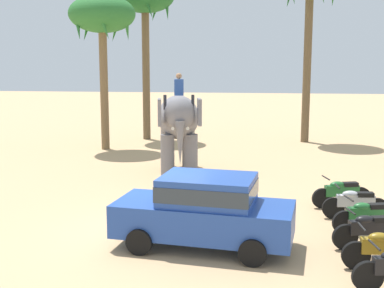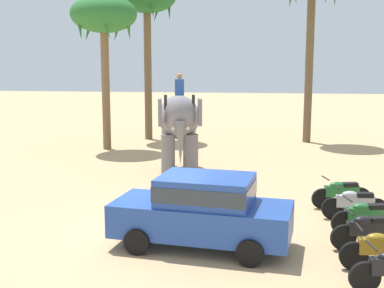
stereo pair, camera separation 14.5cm
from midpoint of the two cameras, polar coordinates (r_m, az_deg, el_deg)
name	(u,v)px [view 2 (the right image)]	position (r m, az deg, el deg)	size (l,w,h in m)	color
ground_plane	(153,230)	(13.16, -4.10, -9.72)	(120.00, 120.00, 0.00)	tan
car_sedan_foreground	(203,208)	(11.73, 1.63, -7.30)	(4.28, 2.26, 1.70)	#23479E
elephant_with_mahout	(179,122)	(19.52, -1.24, 2.51)	(2.20, 4.00, 3.88)	slate
motorcycle_second_in_row	(383,249)	(11.33, 21.18, -11.02)	(1.80, 0.55, 0.94)	black
motorcycle_mid_row	(369,230)	(12.44, 19.68, -9.12)	(1.77, 0.66, 0.94)	black
motorcycle_fourth_in_row	(366,216)	(13.50, 19.40, -7.67)	(1.77, 0.65, 0.94)	black
motorcycle_far_in_row	(355,203)	(14.58, 18.20, -6.37)	(1.80, 0.55, 0.94)	black
motorcycle_end_of_row	(341,193)	(15.60, 16.80, -5.29)	(1.77, 0.68, 0.94)	black
palm_tree_behind_elephant	(147,1)	(28.45, -4.96, 15.77)	(3.20, 3.20, 8.71)	brown
palm_tree_leaning_seaward	(104,18)	(25.26, -9.77, 13.86)	(3.20, 3.20, 7.47)	brown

